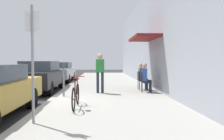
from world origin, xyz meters
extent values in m
plane|color=#2D2D30|center=(0.00, 0.00, 0.00)|extent=(60.00, 60.00, 0.00)
cube|color=#9E9B93|center=(2.25, 2.00, 0.06)|extent=(4.50, 32.00, 0.12)
cube|color=#999EA8|center=(4.65, 2.00, 2.77)|extent=(0.30, 32.00, 5.55)
cube|color=maroon|center=(3.95, 2.57, 2.60)|extent=(1.10, 2.80, 0.12)
cylinder|color=black|center=(-0.31, -0.86, 0.32)|extent=(0.22, 0.64, 0.64)
cube|color=black|center=(-1.10, 3.01, 0.67)|extent=(1.80, 4.40, 0.69)
cube|color=#333D47|center=(-1.10, 3.16, 1.25)|extent=(1.48, 2.11, 0.48)
cylinder|color=black|center=(-0.31, 4.38, 0.32)|extent=(0.22, 0.64, 0.64)
cylinder|color=black|center=(-1.89, 4.38, 0.32)|extent=(0.22, 0.64, 0.64)
cylinder|color=black|center=(-0.31, 1.65, 0.32)|extent=(0.22, 0.64, 0.64)
cylinder|color=black|center=(-1.89, 1.65, 0.32)|extent=(0.22, 0.64, 0.64)
cube|color=#B7B7BC|center=(-1.10, 8.24, 0.65)|extent=(1.80, 4.40, 0.66)
cube|color=#333D47|center=(-1.10, 8.39, 1.20)|extent=(1.48, 2.11, 0.43)
cylinder|color=black|center=(-0.31, 9.61, 0.32)|extent=(0.22, 0.64, 0.64)
cylinder|color=black|center=(-1.89, 9.61, 0.32)|extent=(0.22, 0.64, 0.64)
cylinder|color=black|center=(-0.31, 6.88, 0.32)|extent=(0.22, 0.64, 0.64)
cylinder|color=black|center=(-1.89, 6.88, 0.32)|extent=(0.22, 0.64, 0.64)
cylinder|color=slate|center=(0.45, 0.68, 0.67)|extent=(0.07, 0.07, 1.10)
cube|color=#383D42|center=(0.45, 0.68, 1.33)|extent=(0.12, 0.10, 0.22)
cylinder|color=gray|center=(0.40, -3.04, 1.42)|extent=(0.06, 0.06, 2.60)
cube|color=white|center=(0.40, -3.02, 2.37)|extent=(0.32, 0.02, 0.44)
torus|color=black|center=(1.15, -0.87, 0.45)|extent=(0.04, 0.66, 0.66)
torus|color=black|center=(1.15, -1.92, 0.45)|extent=(0.04, 0.66, 0.66)
cylinder|color=maroon|center=(1.15, -1.39, 0.45)|extent=(0.04, 1.05, 0.04)
cylinder|color=maroon|center=(1.15, -1.54, 0.70)|extent=(0.04, 0.04, 0.50)
cube|color=black|center=(1.15, -1.54, 0.97)|extent=(0.10, 0.20, 0.06)
cylinder|color=maroon|center=(1.15, -0.92, 0.73)|extent=(0.03, 0.03, 0.56)
cylinder|color=maroon|center=(1.15, -0.92, 1.01)|extent=(0.46, 0.03, 0.03)
cylinder|color=black|center=(4.13, 1.88, 0.34)|extent=(0.04, 0.04, 0.45)
cylinder|color=black|center=(4.08, 1.51, 0.34)|extent=(0.04, 0.04, 0.45)
cylinder|color=black|center=(3.76, 1.94, 0.34)|extent=(0.04, 0.04, 0.45)
cylinder|color=black|center=(3.70, 1.56, 0.34)|extent=(0.04, 0.04, 0.45)
cube|color=black|center=(3.92, 1.72, 0.59)|extent=(0.50, 0.50, 0.03)
cube|color=black|center=(3.71, 1.75, 0.79)|extent=(0.09, 0.44, 0.40)
cylinder|color=#232838|center=(4.11, 1.79, 0.35)|extent=(0.11, 0.11, 0.47)
cylinder|color=#232838|center=(3.98, 1.81, 0.59)|extent=(0.38, 0.19, 0.14)
cylinder|color=#232838|center=(4.08, 1.60, 0.35)|extent=(0.11, 0.11, 0.47)
cylinder|color=#232838|center=(3.95, 1.61, 0.59)|extent=(0.38, 0.19, 0.14)
cube|color=#334C99|center=(3.84, 1.73, 0.89)|extent=(0.27, 0.39, 0.56)
sphere|color=tan|center=(3.84, 1.73, 1.30)|extent=(0.22, 0.22, 0.22)
cylinder|color=black|center=(4.10, 2.73, 0.34)|extent=(0.04, 0.04, 0.45)
cylinder|color=black|center=(4.11, 2.35, 0.34)|extent=(0.04, 0.04, 0.45)
cylinder|color=black|center=(3.72, 2.72, 0.34)|extent=(0.04, 0.04, 0.45)
cylinder|color=black|center=(3.73, 2.34, 0.34)|extent=(0.04, 0.04, 0.45)
cube|color=black|center=(3.92, 2.53, 0.59)|extent=(0.45, 0.45, 0.03)
cube|color=black|center=(3.71, 2.53, 0.79)|extent=(0.04, 0.44, 0.40)
cylinder|color=#232838|center=(4.09, 2.64, 0.35)|extent=(0.11, 0.11, 0.47)
cylinder|color=#232838|center=(3.96, 2.63, 0.59)|extent=(0.36, 0.15, 0.14)
cylinder|color=#232838|center=(4.10, 2.44, 0.35)|extent=(0.11, 0.11, 0.47)
cylinder|color=#232838|center=(3.97, 2.43, 0.59)|extent=(0.36, 0.15, 0.14)
cube|color=#595960|center=(3.84, 2.53, 0.89)|extent=(0.23, 0.36, 0.56)
sphere|color=tan|center=(3.84, 2.53, 1.30)|extent=(0.22, 0.22, 0.22)
cylinder|color=#232838|center=(1.77, 1.55, 0.57)|extent=(0.12, 0.12, 0.90)
cylinder|color=#232838|center=(1.97, 1.55, 0.57)|extent=(0.12, 0.12, 0.90)
cube|color=#267233|center=(1.87, 1.55, 1.30)|extent=(0.36, 0.22, 0.56)
sphere|color=tan|center=(1.87, 1.55, 1.71)|extent=(0.22, 0.22, 0.22)
camera|label=1|loc=(1.89, -7.97, 1.50)|focal=35.42mm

